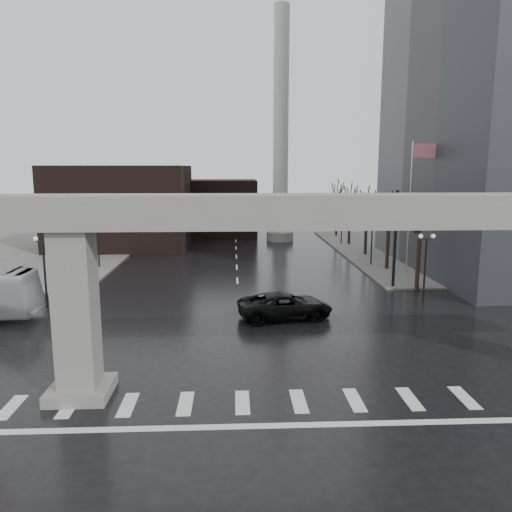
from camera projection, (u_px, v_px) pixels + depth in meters
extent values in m
plane|color=black|center=(242.00, 392.00, 22.07)|extent=(160.00, 160.00, 0.00)
cube|color=slate|center=(457.00, 251.00, 58.64)|extent=(28.00, 36.00, 0.15)
cube|color=slate|center=(6.00, 255.00, 56.28)|extent=(28.00, 36.00, 0.15)
cube|color=gray|center=(241.00, 211.00, 20.67)|extent=(48.00, 2.20, 1.40)
cube|color=gray|center=(76.00, 315.00, 21.11)|extent=(1.60, 1.60, 7.30)
cube|color=gray|center=(81.00, 390.00, 21.71)|extent=(2.60, 2.60, 0.50)
cube|color=black|center=(123.00, 206.00, 61.86)|extent=(16.00, 14.00, 10.00)
cube|color=black|center=(222.00, 208.00, 72.41)|extent=(10.00, 10.00, 8.00)
cylinder|color=beige|center=(281.00, 127.00, 64.95)|extent=(2.00, 2.00, 30.00)
cylinder|color=gray|center=(280.00, 236.00, 67.47)|extent=(3.60, 3.60, 1.20)
cylinder|color=black|center=(395.00, 240.00, 40.44)|extent=(0.24, 0.24, 8.00)
cylinder|color=black|center=(323.00, 200.00, 39.60)|extent=(12.00, 0.18, 0.18)
cube|color=black|center=(360.00, 209.00, 39.85)|extent=(0.35, 0.30, 1.00)
cube|color=black|center=(316.00, 209.00, 39.69)|extent=(0.35, 0.30, 1.00)
cube|color=black|center=(272.00, 209.00, 39.54)|extent=(0.35, 0.30, 1.00)
sphere|color=#FF0C05|center=(360.00, 205.00, 39.62)|extent=(0.20, 0.20, 0.20)
cube|color=#0D5F2A|center=(378.00, 203.00, 39.84)|extent=(1.80, 0.05, 0.35)
cube|color=#0D5F2A|center=(298.00, 203.00, 39.55)|extent=(1.80, 0.05, 0.35)
cylinder|color=silver|center=(409.00, 212.00, 43.33)|extent=(0.12, 0.12, 12.00)
cube|color=red|center=(424.00, 151.00, 42.47)|extent=(2.00, 0.03, 1.20)
cylinder|color=black|center=(425.00, 271.00, 36.03)|extent=(0.14, 0.14, 4.80)
cube|color=black|center=(427.00, 239.00, 35.62)|extent=(0.90, 0.06, 0.06)
sphere|color=silver|center=(421.00, 236.00, 35.56)|extent=(0.32, 0.32, 0.32)
sphere|color=silver|center=(433.00, 236.00, 35.60)|extent=(0.32, 0.32, 0.32)
cylinder|color=black|center=(372.00, 242.00, 49.80)|extent=(0.14, 0.14, 4.80)
cube|color=black|center=(373.00, 219.00, 49.39)|extent=(0.90, 0.06, 0.06)
sphere|color=silver|center=(368.00, 217.00, 49.33)|extent=(0.32, 0.32, 0.32)
sphere|color=silver|center=(377.00, 217.00, 49.37)|extent=(0.32, 0.32, 0.32)
cylinder|color=black|center=(342.00, 226.00, 63.57)|extent=(0.14, 0.14, 4.80)
cube|color=black|center=(342.00, 208.00, 63.15)|extent=(0.90, 0.06, 0.06)
sphere|color=silver|center=(339.00, 206.00, 63.10)|extent=(0.32, 0.32, 0.32)
sphere|color=silver|center=(346.00, 206.00, 63.14)|extent=(0.32, 0.32, 0.32)
cylinder|color=black|center=(45.00, 275.00, 34.80)|extent=(0.14, 0.14, 4.80)
cube|color=black|center=(42.00, 242.00, 34.39)|extent=(0.90, 0.06, 0.06)
sphere|color=silver|center=(36.00, 239.00, 34.34)|extent=(0.32, 0.32, 0.32)
sphere|color=silver|center=(49.00, 239.00, 34.38)|extent=(0.32, 0.32, 0.32)
cylinder|color=black|center=(98.00, 244.00, 48.57)|extent=(0.14, 0.14, 4.80)
cube|color=black|center=(97.00, 220.00, 48.16)|extent=(0.90, 0.06, 0.06)
sphere|color=silver|center=(92.00, 218.00, 48.10)|extent=(0.32, 0.32, 0.32)
sphere|color=silver|center=(101.00, 218.00, 48.14)|extent=(0.32, 0.32, 0.32)
cylinder|color=black|center=(128.00, 227.00, 62.34)|extent=(0.14, 0.14, 4.80)
cube|color=black|center=(127.00, 208.00, 61.93)|extent=(0.90, 0.06, 0.06)
sphere|color=silver|center=(123.00, 207.00, 61.87)|extent=(0.32, 0.32, 0.32)
sphere|color=silver|center=(131.00, 207.00, 61.91)|extent=(0.32, 0.32, 0.32)
cylinder|color=black|center=(418.00, 262.00, 40.03)|extent=(0.34, 0.34, 4.55)
cylinder|color=black|center=(421.00, 216.00, 39.37)|extent=(0.12, 1.52, 2.98)
cylinder|color=black|center=(426.00, 219.00, 39.68)|extent=(0.83, 1.14, 2.51)
cylinder|color=black|center=(388.00, 246.00, 47.89)|extent=(0.34, 0.34, 4.66)
cylinder|color=black|center=(389.00, 206.00, 47.22)|extent=(0.12, 1.55, 3.05)
cylinder|color=black|center=(394.00, 209.00, 47.53)|extent=(0.85, 1.16, 2.57)
cylinder|color=black|center=(366.00, 235.00, 55.75)|extent=(0.34, 0.34, 4.76)
cylinder|color=black|center=(367.00, 199.00, 55.06)|extent=(0.12, 1.59, 3.11)
cylinder|color=black|center=(371.00, 202.00, 55.37)|extent=(0.86, 1.18, 2.62)
cylinder|color=black|center=(349.00, 226.00, 63.61)|extent=(0.34, 0.34, 4.87)
cylinder|color=black|center=(350.00, 194.00, 62.90)|extent=(0.12, 1.62, 3.18)
cylinder|color=black|center=(354.00, 196.00, 63.22)|extent=(0.88, 1.20, 2.68)
cylinder|color=black|center=(336.00, 219.00, 71.46)|extent=(0.34, 0.34, 4.97)
cylinder|color=black|center=(337.00, 190.00, 70.75)|extent=(0.12, 1.65, 3.25)
cylinder|color=black|center=(340.00, 192.00, 71.06)|extent=(0.89, 1.23, 2.74)
imported|color=black|center=(285.00, 306.00, 32.71)|extent=(6.57, 3.86, 1.72)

